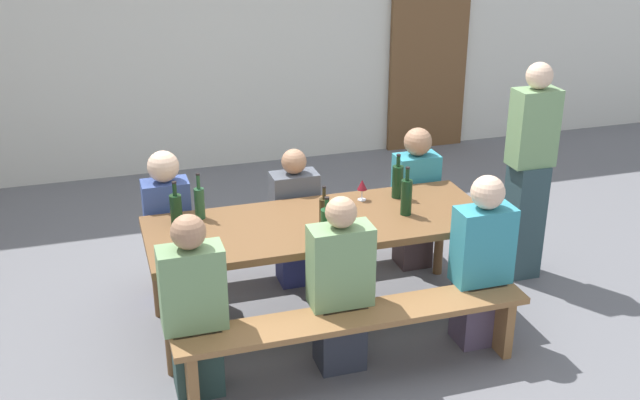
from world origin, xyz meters
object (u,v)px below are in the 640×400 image
at_px(bench_near, 355,326).
at_px(seated_guest_far_2, 415,200).
at_px(wooden_door, 429,55).
at_px(wine_bottle_4, 398,181).
at_px(seated_guest_near_2, 481,264).
at_px(seated_guest_far_1, 295,221).
at_px(wine_bottle_2, 327,225).
at_px(seated_guest_far_0, 168,229).
at_px(wine_bottle_5, 324,212).
at_px(bench_far, 292,230).
at_px(wine_glass_1, 333,204).
at_px(wine_bottle_3, 406,196).
at_px(seated_guest_near_1, 340,289).
at_px(wine_bottle_0, 200,202).
at_px(tasting_table, 320,230).
at_px(standing_host, 528,175).
at_px(wine_bottle_1, 176,209).
at_px(wine_glass_0, 362,186).
at_px(seated_guest_near_0, 194,311).

height_order(bench_near, seated_guest_far_2, seated_guest_far_2).
distance_m(wooden_door, wine_bottle_4, 3.39).
height_order(seated_guest_near_2, seated_guest_far_1, seated_guest_near_2).
height_order(wine_bottle_2, seated_guest_far_0, seated_guest_far_0).
bearing_deg(wine_bottle_5, bench_far, 89.47).
relative_size(wooden_door, seated_guest_far_2, 1.85).
bearing_deg(wine_bottle_5, wine_glass_1, 46.05).
bearing_deg(seated_guest_near_2, wine_bottle_3, 32.47).
distance_m(wine_glass_1, seated_guest_near_1, 0.65).
bearing_deg(seated_guest_far_0, wine_bottle_2, 45.13).
bearing_deg(wine_bottle_2, wine_bottle_3, 21.28).
bearing_deg(wine_bottle_5, wine_bottle_0, 152.29).
distance_m(wine_glass_1, seated_guest_far_1, 0.71).
relative_size(tasting_table, wine_bottle_2, 7.59).
xyz_separation_m(bench_near, bench_far, (0.00, 1.45, 0.00)).
bearing_deg(seated_guest_far_1, seated_guest_near_1, -1.33).
bearing_deg(standing_host, wine_bottle_4, -2.82).
bearing_deg(standing_host, wine_bottle_1, -1.12).
distance_m(wine_bottle_2, wine_bottle_5, 0.21).
relative_size(wine_glass_1, seated_guest_near_1, 0.15).
relative_size(wine_bottle_2, seated_guest_far_2, 0.27).
xyz_separation_m(bench_far, wine_bottle_5, (-0.01, -0.84, 0.50)).
relative_size(bench_near, seated_guest_far_1, 2.07).
relative_size(wine_bottle_0, seated_guest_near_1, 0.28).
height_order(wine_glass_1, seated_guest_near_1, seated_guest_near_1).
height_order(wine_glass_0, seated_guest_far_0, seated_guest_far_0).
distance_m(bench_near, wine_bottle_0, 1.35).
relative_size(wine_bottle_4, seated_guest_far_1, 0.30).
bearing_deg(seated_guest_far_1, seated_guest_far_2, 90.00).
bearing_deg(seated_guest_near_1, bench_near, -162.57).
relative_size(bench_far, standing_host, 1.32).
distance_m(wine_bottle_1, wine_bottle_5, 0.97).
bearing_deg(bench_far, wine_bottle_1, -151.69).
bearing_deg(seated_guest_far_1, seated_guest_near_2, 39.05).
distance_m(tasting_table, seated_guest_far_1, 0.60).
xyz_separation_m(wine_bottle_0, wine_bottle_1, (-0.16, -0.05, -0.01)).
relative_size(wine_bottle_2, wine_glass_0, 1.99).
bearing_deg(wooden_door, seated_guest_far_2, -116.05).
height_order(wooden_door, wine_bottle_1, wooden_door).
distance_m(wine_bottle_0, seated_guest_far_1, 0.87).
relative_size(seated_guest_near_0, seated_guest_far_0, 1.01).
bearing_deg(wine_bottle_5, seated_guest_near_0, -153.84).
xyz_separation_m(wine_bottle_2, wine_bottle_4, (0.70, 0.55, 0.01)).
height_order(wine_bottle_4, seated_guest_near_2, seated_guest_near_2).
bearing_deg(tasting_table, seated_guest_far_0, 148.85).
bearing_deg(wine_bottle_2, wine_bottle_1, 147.69).
distance_m(seated_guest_near_1, standing_host, 1.90).
relative_size(wooden_door, seated_guest_near_0, 1.82).
bearing_deg(wine_bottle_1, wine_bottle_4, 0.00).
distance_m(wine_bottle_0, seated_guest_near_1, 1.15).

